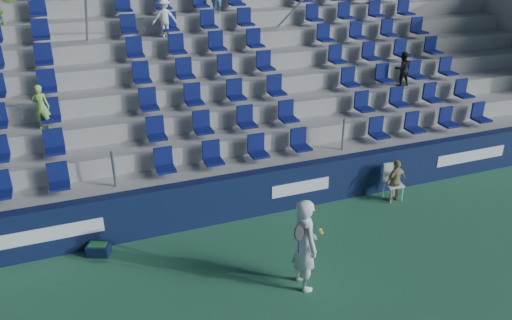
{
  "coord_description": "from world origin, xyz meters",
  "views": [
    {
      "loc": [
        -3.57,
        -7.17,
        6.69
      ],
      "look_at": [
        0.2,
        2.8,
        1.7
      ],
      "focal_mm": 35.0,
      "sensor_mm": 36.0,
      "label": 1
    }
  ],
  "objects": [
    {
      "name": "line_judge",
      "position": [
        4.05,
        2.5,
        0.59
      ],
      "size": [
        0.74,
        0.44,
        1.19
      ],
      "primitive_type": "imported",
      "rotation": [
        0.0,
        0.0,
        3.36
      ],
      "color": "tan",
      "rests_on": "ground"
    },
    {
      "name": "grandstand",
      "position": [
        -0.0,
        8.25,
        2.14
      ],
      "size": [
        24.0,
        8.17,
        6.63
      ],
      "color": "gray",
      "rests_on": "ground"
    },
    {
      "name": "ball_bin",
      "position": [
        -3.59,
        2.75,
        0.15
      ],
      "size": [
        0.57,
        0.49,
        0.27
      ],
      "color": "#111C3E",
      "rests_on": "ground"
    },
    {
      "name": "sponsor_wall",
      "position": [
        0.0,
        3.15,
        0.6
      ],
      "size": [
        24.0,
        0.32,
        1.2
      ],
      "color": "#101A3D",
      "rests_on": "ground"
    },
    {
      "name": "line_judge_chair",
      "position": [
        4.05,
        2.65,
        0.57
      ],
      "size": [
        0.49,
        0.5,
        1.0
      ],
      "color": "white",
      "rests_on": "ground"
    },
    {
      "name": "tennis_player",
      "position": [
        0.24,
        0.17,
        1.0
      ],
      "size": [
        0.69,
        0.73,
        2.0
      ],
      "color": "white",
      "rests_on": "ground"
    },
    {
      "name": "ground",
      "position": [
        0.0,
        0.0,
        0.0
      ],
      "size": [
        70.0,
        70.0,
        0.0
      ],
      "primitive_type": "plane",
      "color": "#2D6946",
      "rests_on": "ground"
    }
  ]
}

